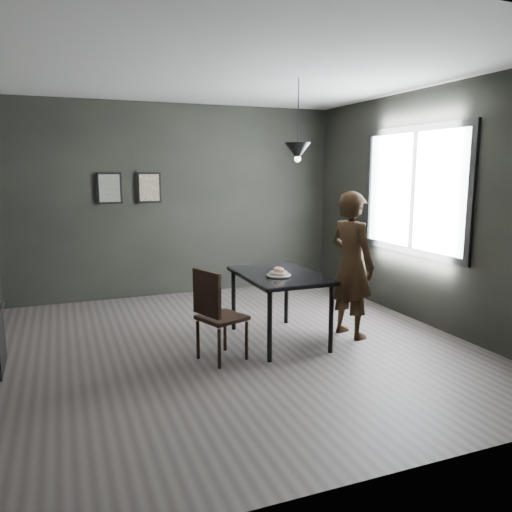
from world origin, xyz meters
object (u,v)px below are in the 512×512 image
object	(u,v)px
woman	(352,265)
pendant_lamp	(298,151)
white_plate	(279,276)
cafe_table	(279,281)
wood_chair	(215,310)

from	to	relation	value
woman	pendant_lamp	bearing A→B (deg)	52.06
white_plate	woman	bearing A→B (deg)	-1.07
cafe_table	white_plate	size ratio (longest dim) A/B	5.22
cafe_table	pendant_lamp	distance (m)	1.41
cafe_table	white_plate	xyz separation A→B (m)	(-0.06, -0.13, 0.08)
wood_chair	pendant_lamp	xyz separation A→B (m)	(1.08, 0.44, 1.53)
wood_chair	pendant_lamp	world-z (taller)	pendant_lamp
woman	wood_chair	size ratio (longest dim) A/B	1.77
white_plate	wood_chair	bearing A→B (deg)	-164.72
white_plate	woman	distance (m)	0.88
wood_chair	cafe_table	bearing A→B (deg)	1.28
woman	cafe_table	bearing A→B (deg)	65.41
cafe_table	wood_chair	bearing A→B (deg)	-157.89
pendant_lamp	woman	bearing A→B (deg)	-23.33
white_plate	pendant_lamp	distance (m)	1.35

